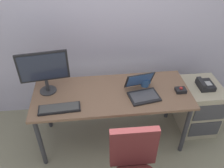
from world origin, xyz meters
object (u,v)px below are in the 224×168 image
(desk_phone, at_px, (205,85))
(coffee_mug, at_px, (145,82))
(laptop, at_px, (142,90))
(file_cabinet, at_px, (198,106))
(keyboard, at_px, (59,108))
(trackball_mouse, at_px, (181,90))
(monitor_main, at_px, (44,69))

(desk_phone, xyz_separation_m, coffee_mug, (-0.71, 0.01, 0.09))
(laptop, bearing_deg, coffee_mug, 65.70)
(file_cabinet, distance_m, laptop, 0.92)
(keyboard, distance_m, laptop, 0.88)
(trackball_mouse, relative_size, coffee_mug, 1.10)
(laptop, bearing_deg, trackball_mouse, -0.76)
(file_cabinet, bearing_deg, monitor_main, 179.70)
(monitor_main, height_order, laptop, monitor_main)
(keyboard, xyz_separation_m, coffee_mug, (0.93, 0.29, 0.03))
(keyboard, bearing_deg, trackball_mouse, 6.06)
(file_cabinet, bearing_deg, keyboard, -169.80)
(monitor_main, bearing_deg, trackball_mouse, -6.78)
(file_cabinet, height_order, keyboard, keyboard)
(coffee_mug, bearing_deg, monitor_main, 179.04)
(desk_phone, relative_size, laptop, 0.55)
(keyboard, bearing_deg, file_cabinet, 10.20)
(monitor_main, height_order, trackball_mouse, monitor_main)
(trackball_mouse, height_order, coffee_mug, coffee_mug)
(desk_phone, bearing_deg, file_cabinet, 63.22)
(desk_phone, relative_size, keyboard, 0.48)
(keyboard, height_order, coffee_mug, coffee_mug)
(keyboard, xyz_separation_m, trackball_mouse, (1.29, 0.14, 0.01))
(file_cabinet, xyz_separation_m, keyboard, (-1.65, -0.30, 0.42))
(desk_phone, height_order, keyboard, keyboard)
(monitor_main, xyz_separation_m, trackball_mouse, (1.43, -0.17, -0.26))
(desk_phone, height_order, monitor_main, monitor_main)
(laptop, bearing_deg, file_cabinet, 11.11)
(desk_phone, distance_m, coffee_mug, 0.72)
(laptop, height_order, coffee_mug, laptop)
(keyboard, height_order, laptop, laptop)
(monitor_main, height_order, coffee_mug, monitor_main)
(desk_phone, bearing_deg, monitor_main, 179.17)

